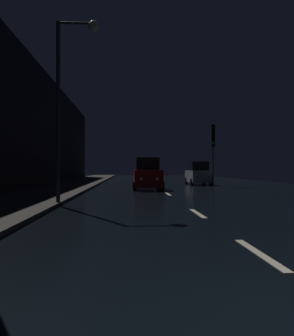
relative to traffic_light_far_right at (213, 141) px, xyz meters
name	(u,v)px	position (x,y,z in m)	size (l,w,h in m)	color
ground	(157,187)	(-4.88, -0.94, -3.82)	(26.76, 84.00, 0.02)	black
sidewalk_left	(67,186)	(-12.06, -0.94, -3.74)	(4.40, 84.00, 0.15)	#33302D
building_facade_left	(20,119)	(-14.66, -4.44, 1.11)	(0.80, 63.00, 9.84)	black
lane_centerline	(177,200)	(-4.88, -12.38, -3.81)	(0.16, 23.64, 0.01)	beige
traffic_light_far_right	(213,141)	(0.00, 0.00, 0.00)	(0.34, 0.47, 5.21)	#38383A
streetlamp_overhead	(70,83)	(-9.51, -14.64, 1.08)	(1.70, 0.44, 7.41)	#2D2D30
car_approaching_headlights	(147,175)	(-5.83, -4.30, -2.79)	(2.06, 4.46, 2.25)	maroon
car_parked_right_far	(198,174)	(-0.80, 2.31, -2.85)	(1.93, 4.18, 2.10)	#A5A8AD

